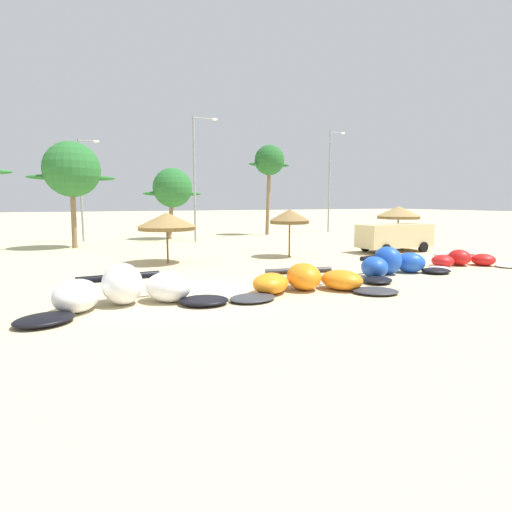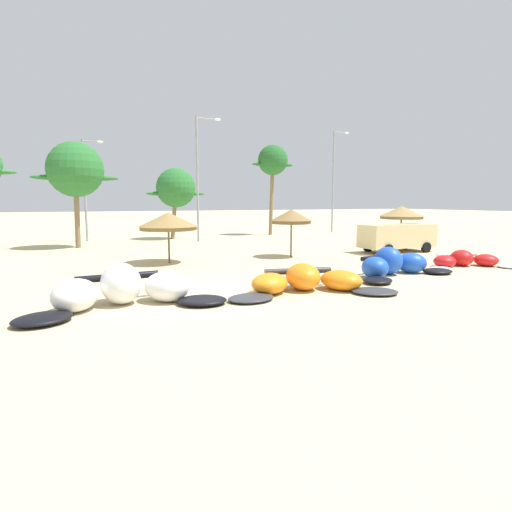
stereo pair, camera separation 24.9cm
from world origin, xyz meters
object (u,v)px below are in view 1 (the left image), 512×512
object	(u,v)px
beach_umbrella_near_palms	(399,212)
palm_left_of_gap	(72,170)
kite_center	(393,264)
kite_left_of_center	(307,281)
lamppost_west_center	(83,184)
lamppost_east_center	(196,173)
beach_umbrella_middle	(290,216)
palm_center_right	(269,162)
parked_van	(393,236)
kite_left	(124,291)
lamppost_east	(330,177)
palm_center_left	(173,188)
kite_right_of_center	(463,260)
beach_umbrella_near_van	(167,221)

from	to	relation	value
beach_umbrella_near_palms	palm_left_of_gap	distance (m)	23.51
beach_umbrella_near_palms	kite_center	bearing A→B (deg)	-133.81
kite_left_of_center	lamppost_west_center	xyz separation A→B (m)	(-6.85, 24.39, 4.33)
kite_left_of_center	lamppost_east_center	xyz separation A→B (m)	(1.70, 20.36, 5.28)
beach_umbrella_middle	palm_center_right	size ratio (longest dim) A/B	0.33
kite_left_of_center	beach_umbrella_near_palms	distance (m)	17.26
beach_umbrella_near_palms	parked_van	world-z (taller)	beach_umbrella_near_palms
kite_left	lamppost_east	bearing A→B (deg)	45.16
beach_umbrella_middle	lamppost_west_center	xyz separation A→B (m)	(-10.95, 15.55, 2.28)
parked_van	palm_center_left	distance (m)	19.37
beach_umbrella_near_palms	parked_van	bearing A→B (deg)	-138.20
beach_umbrella_middle	palm_left_of_gap	distance (m)	16.05
kite_right_of_center	palm_left_of_gap	distance (m)	25.73
kite_left	lamppost_east	size ratio (longest dim) A/B	0.61
parked_van	lamppost_west_center	bearing A→B (deg)	138.61
kite_center	palm_center_right	size ratio (longest dim) A/B	0.65
palm_center_left	beach_umbrella_middle	bearing A→B (deg)	-76.21
kite_center	lamppost_east	bearing A→B (deg)	61.94
beach_umbrella_near_van	lamppost_east_center	bearing A→B (deg)	66.23
palm_center_left	lamppost_west_center	xyz separation A→B (m)	(-7.31, 0.73, 0.23)
beach_umbrella_middle	beach_umbrella_near_palms	distance (m)	9.79
kite_left_of_center	palm_center_left	bearing A→B (deg)	88.88
kite_left_of_center	lamppost_west_center	world-z (taller)	lamppost_west_center
beach_umbrella_middle	kite_left_of_center	bearing A→B (deg)	-114.89
beach_umbrella_middle	beach_umbrella_near_palms	bearing A→B (deg)	7.73
beach_umbrella_middle	beach_umbrella_near_palms	xyz separation A→B (m)	(9.70, 1.32, 0.11)
beach_umbrella_near_van	palm_left_of_gap	world-z (taller)	palm_left_of_gap
lamppost_west_center	kite_right_of_center	bearing A→B (deg)	-52.25
lamppost_east_center	beach_umbrella_middle	bearing A→B (deg)	-78.25
beach_umbrella_near_palms	lamppost_east_center	distance (m)	16.13
palm_left_of_gap	palm_center_left	size ratio (longest dim) A/B	1.20
beach_umbrella_near_van	palm_center_right	bearing A→B (deg)	48.27
beach_umbrella_near_van	beach_umbrella_near_palms	size ratio (longest dim) A/B	1.02
kite_right_of_center	lamppost_east_center	size ratio (longest dim) A/B	0.52
kite_center	kite_left	bearing A→B (deg)	-175.61
beach_umbrella_near_van	lamppost_east	world-z (taller)	lamppost_east
parked_van	lamppost_east_center	distance (m)	16.35
palm_left_of_gap	lamppost_west_center	bearing A→B (deg)	81.04
kite_center	lamppost_east_center	size ratio (longest dim) A/B	0.56
kite_left	palm_center_left	xyz separation A→B (m)	(6.95, 23.20, 3.97)
palm_center_left	kite_left_of_center	bearing A→B (deg)	-91.12
beach_umbrella_middle	parked_van	distance (m)	7.62
parked_van	lamppost_east	world-z (taller)	lamppost_east
palm_center_left	palm_center_right	world-z (taller)	palm_center_right
kite_left	beach_umbrella_near_palms	size ratio (longest dim) A/B	2.11
kite_left_of_center	lamppost_west_center	bearing A→B (deg)	105.68
kite_left_of_center	parked_van	distance (m)	14.17
palm_left_of_gap	lamppost_east	distance (m)	26.34
parked_van	beach_umbrella_middle	bearing A→B (deg)	174.82
kite_left	beach_umbrella_near_van	distance (m)	9.53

